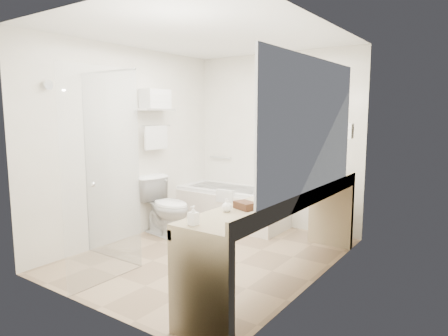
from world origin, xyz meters
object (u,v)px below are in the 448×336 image
Objects in this scene: vanity_counter at (283,218)px; amenity_basket at (245,205)px; bathtub at (233,206)px; water_bottle_left at (305,179)px; toilet at (166,207)px.

amenity_basket is (-0.05, -0.63, 0.24)m from vanity_counter.
vanity_counter is 0.67m from amenity_basket.
water_bottle_left is (1.45, -0.72, 0.66)m from bathtub.
bathtub is 8.87× the size of water_bottle_left.
amenity_basket is at bearing -109.89° from toilet.
toilet is (-0.45, -0.95, 0.12)m from bathtub.
water_bottle_left reaches higher than toilet.
toilet is at bearing 151.03° from amenity_basket.
water_bottle_left is at bearing -26.50° from bathtub.
water_bottle_left is at bearing 96.68° from vanity_counter.
toilet reaches higher than bathtub.
vanity_counter is at bearing 85.35° from amenity_basket.
toilet is 1.98m from water_bottle_left.
bathtub is at bearing 137.65° from vanity_counter.
amenity_basket reaches higher than toilet.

